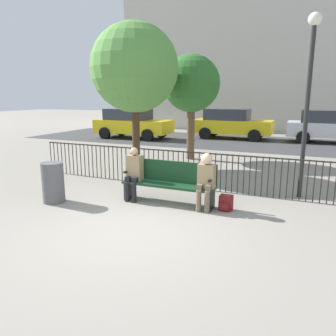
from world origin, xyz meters
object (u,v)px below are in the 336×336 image
object	(u,v)px
tree_2	(135,68)
parked_car_2	(132,123)
tree_0	(191,84)
seated_person_0	(134,171)
backpack	(226,203)
parked_car_0	(231,123)
park_bench	(169,181)
seated_person_1	(206,178)
parked_car_1	(331,126)
lamp_post	(309,81)
trash_bin	(53,183)

from	to	relation	value
tree_2	parked_car_2	xyz separation A→B (m)	(-3.91, 6.66, -2.29)
tree_0	seated_person_0	bearing A→B (deg)	-84.72
backpack	parked_car_2	bearing A→B (deg)	128.49
parked_car_0	park_bench	bearing A→B (deg)	-83.98
backpack	seated_person_0	bearing A→B (deg)	-176.26
tree_0	parked_car_0	size ratio (longest dim) A/B	0.90
park_bench	parked_car_0	bearing A→B (deg)	96.02
seated_person_1	parked_car_0	size ratio (longest dim) A/B	0.28
park_bench	tree_0	world-z (taller)	tree_0
parked_car_0	seated_person_0	bearing A→B (deg)	-88.03
seated_person_0	park_bench	bearing A→B (deg)	9.20
parked_car_1	parked_car_2	xyz separation A→B (m)	(-9.98, -2.22, 0.00)
parked_car_2	tree_2	bearing A→B (deg)	-59.59
parked_car_1	tree_2	bearing A→B (deg)	-124.34
tree_2	lamp_post	world-z (taller)	tree_2
backpack	trash_bin	world-z (taller)	trash_bin
seated_person_0	parked_car_1	world-z (taller)	parked_car_1
seated_person_1	trash_bin	world-z (taller)	seated_person_1
trash_bin	tree_0	bearing A→B (deg)	79.78
tree_2	lamp_post	xyz separation A→B (m)	(5.00, -1.25, -0.51)
tree_0	parked_car_2	xyz separation A→B (m)	(-4.99, 4.45, -1.87)
tree_0	trash_bin	size ratio (longest dim) A/B	4.21
parked_car_2	seated_person_1	bearing A→B (deg)	-53.42
backpack	parked_car_1	bearing A→B (deg)	78.27
backpack	tree_0	xyz separation A→B (m)	(-2.55, 5.04, 2.56)
parked_car_0	trash_bin	size ratio (longest dim) A/B	4.70
backpack	lamp_post	distance (m)	3.24
trash_bin	parked_car_2	bearing A→B (deg)	110.46
seated_person_1	lamp_post	size ratio (longest dim) A/B	0.29
backpack	tree_2	size ratio (longest dim) A/B	0.07
trash_bin	parked_car_1	bearing A→B (deg)	64.44
tree_0	lamp_post	bearing A→B (deg)	-41.37
park_bench	backpack	world-z (taller)	park_bench
park_bench	parked_car_1	xyz separation A→B (m)	(3.70, 11.72, 0.34)
tree_2	trash_bin	world-z (taller)	tree_2
parked_car_0	parked_car_2	size ratio (longest dim) A/B	1.00
tree_2	parked_car_1	world-z (taller)	tree_2
lamp_post	parked_car_0	distance (m)	10.77
parked_car_0	parked_car_2	xyz separation A→B (m)	(-5.07, -2.00, 0.00)
backpack	parked_car_1	xyz separation A→B (m)	(2.43, 11.71, 0.69)
parked_car_1	parked_car_0	bearing A→B (deg)	-177.39
tree_2	trash_bin	xyz separation A→B (m)	(-0.00, -3.81, -2.69)
seated_person_1	backpack	xyz separation A→B (m)	(0.40, 0.14, -0.52)
park_bench	seated_person_1	xyz separation A→B (m)	(0.86, -0.13, 0.17)
backpack	park_bench	bearing A→B (deg)	-179.82
tree_2	trash_bin	size ratio (longest dim) A/B	5.05
park_bench	parked_car_2	xyz separation A→B (m)	(-6.28, 9.49, 0.34)
seated_person_0	tree_2	distance (m)	4.17
seated_person_0	lamp_post	distance (m)	4.32
seated_person_0	tree_0	xyz separation A→B (m)	(-0.48, 5.17, 2.05)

